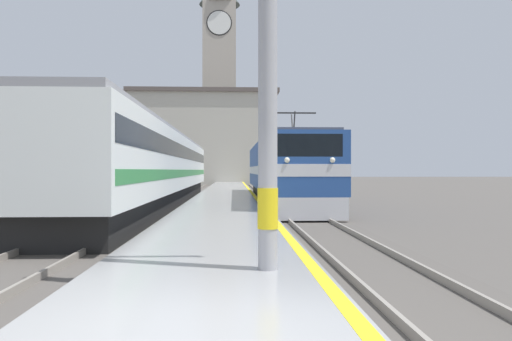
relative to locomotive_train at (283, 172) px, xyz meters
The scene contains 8 objects.
ground_plane 8.74m from the locomotive_train, 110.97° to the left, with size 200.00×200.00×0.00m, color #514C47.
platform 4.56m from the locomotive_train, 135.65° to the left, with size 3.49×140.00×0.40m.
rail_track_near 3.46m from the locomotive_train, 90.00° to the left, with size 2.83×140.00×0.16m.
rail_track_far 7.47m from the locomotive_train, 155.66° to the left, with size 2.83×140.00×0.16m.
locomotive_train is the anchor object (origin of this frame).
passenger_train 6.63m from the locomotive_train, behind, with size 2.92×32.40×3.77m.
clock_tower 49.31m from the locomotive_train, 95.66° to the left, with size 5.97×5.97×30.53m.
station_building 37.40m from the locomotive_train, 99.87° to the left, with size 18.67×6.90×11.84m.
Camera 1 is at (0.39, -4.77, 1.86)m, focal length 35.00 mm.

